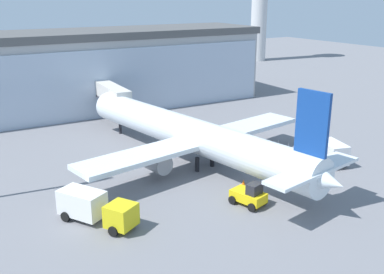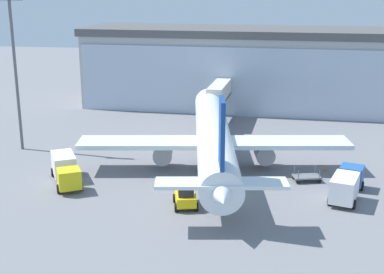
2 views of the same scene
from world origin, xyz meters
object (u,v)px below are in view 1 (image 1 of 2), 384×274
airplane (192,135)px  safety_cone_wingtip (272,142)px  jet_bridge (110,94)px  safety_cone_nose (243,182)px  pushback_tug (249,195)px  catering_truck (94,207)px  baggage_cart (278,152)px  fuel_truck (325,149)px

airplane → safety_cone_wingtip: airplane is taller
jet_bridge → airplane: (1.20, -20.83, -1.11)m
jet_bridge → safety_cone_nose: bearing=-171.5°
safety_cone_nose → pushback_tug: bearing=-122.4°
catering_truck → baggage_cart: bearing=70.4°
catering_truck → fuel_truck: size_ratio=0.98×
airplane → safety_cone_wingtip: size_ratio=71.33×
fuel_truck → baggage_cart: size_ratio=2.45×
jet_bridge → fuel_truck: jet_bridge is taller
jet_bridge → safety_cone_nose: jet_bridge is taller
baggage_cart → catering_truck: bearing=-5.7°
safety_cone_wingtip → catering_truck: bearing=-164.2°
fuel_truck → pushback_tug: bearing=122.7°
catering_truck → baggage_cart: size_ratio=2.40×
pushback_tug → catering_truck: bearing=57.5°
safety_cone_nose → catering_truck: bearing=178.0°
fuel_truck → safety_cone_nose: 12.56m
catering_truck → safety_cone_nose: catering_truck is taller
jet_bridge → baggage_cart: bearing=-151.1°
fuel_truck → safety_cone_wingtip: fuel_truck is taller
pushback_tug → safety_cone_nose: bearing=-46.3°
baggage_cart → safety_cone_wingtip: (2.29, 3.72, -0.23)m
airplane → fuel_truck: (13.71, -7.59, -1.99)m
fuel_truck → jet_bridge: bearing=44.3°
safety_cone_wingtip → jet_bridge: bearing=123.7°
airplane → fuel_truck: size_ratio=5.15×
jet_bridge → catering_truck: 31.42m
baggage_cart → pushback_tug: size_ratio=0.88×
safety_cone_wingtip → fuel_truck: bearing=-81.3°
airplane → catering_truck: bearing=108.4°
jet_bridge → safety_cone_nose: size_ratio=22.04×
fuel_truck → baggage_cart: 5.50m
jet_bridge → safety_cone_nose: 29.20m
catering_truck → safety_cone_nose: 15.91m
airplane → pushback_tug: (-1.30, -11.91, -2.48)m
baggage_cart → jet_bridge: bearing=-79.5°
jet_bridge → airplane: size_ratio=0.31×
jet_bridge → fuel_truck: size_ratio=1.59×
jet_bridge → fuel_truck: bearing=-148.6°
safety_cone_nose → baggage_cart: bearing=26.6°
pushback_tug → safety_cone_nose: pushback_tug is taller
safety_cone_wingtip → baggage_cart: bearing=-121.6°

